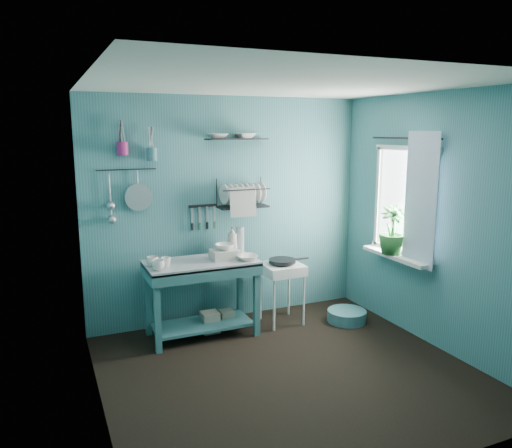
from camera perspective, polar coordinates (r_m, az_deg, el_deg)
name	(u,v)px	position (r m, az deg, el deg)	size (l,w,h in m)	color
floor	(289,372)	(4.67, 3.75, -16.50)	(3.20, 3.20, 0.00)	black
ceiling	(292,84)	(4.17, 4.19, 15.69)	(3.20, 3.20, 0.00)	silver
wall_back	(229,210)	(5.60, -3.13, 1.60)	(3.20, 3.20, 0.00)	#376C72
wall_front	(410,285)	(3.04, 17.16, -6.71)	(3.20, 3.20, 0.00)	#376C72
wall_left	(94,254)	(3.80, -18.00, -3.29)	(3.00, 3.00, 0.00)	#376C72
wall_right	(436,222)	(5.18, 19.88, 0.21)	(3.00, 3.00, 0.00)	#376C72
work_counter	(202,298)	(5.29, -6.20, -8.46)	(1.14, 0.57, 0.81)	#326469
mug_left	(158,265)	(4.89, -11.13, -4.65)	(0.12, 0.12, 0.10)	white
mug_mid	(166,262)	(5.01, -10.26, -4.29)	(0.10, 0.10, 0.09)	white
mug_right	(153,262)	(5.04, -11.75, -4.22)	(0.12, 0.12, 0.10)	white
wash_tub	(225,254)	(5.22, -3.61, -3.49)	(0.28, 0.22, 0.10)	#B8B1A8
tub_bowl	(225,247)	(5.20, -3.62, -2.63)	(0.20, 0.20, 0.06)	white
soap_bottle	(232,239)	(5.45, -2.73, -1.78)	(0.12, 0.12, 0.30)	#B8B1A8
water_bottle	(240,239)	(5.51, -1.83, -1.75)	(0.09, 0.09, 0.28)	#9DAAAF
counter_bowl	(247,258)	(5.18, -1.03, -3.85)	(0.22, 0.22, 0.05)	white
hotplate_stand	(282,293)	(5.63, 2.97, -7.92)	(0.42, 0.42, 0.68)	silver
frying_pan	(282,261)	(5.52, 3.01, -4.22)	(0.30, 0.30, 0.04)	black
knife_strip	(203,206)	(5.46, -6.09, 2.08)	(0.32, 0.02, 0.03)	black
dish_rack	(243,193)	(5.50, -1.52, 3.55)	(0.55, 0.24, 0.32)	black
upper_shelf	(237,139)	(5.46, -2.18, 9.68)	(0.70, 0.18, 0.01)	black
shelf_bowl_left	(218,141)	(5.39, -4.38, 9.40)	(0.21, 0.21, 0.05)	white
shelf_bowl_right	(245,140)	(5.50, -1.27, 9.59)	(0.23, 0.23, 0.06)	white
utensil_cup_magenta	(122,148)	(5.17, -15.02, 8.34)	(0.11, 0.11, 0.13)	#AD2067
utensil_cup_teal	(152,154)	(5.22, -11.81, 7.81)	(0.11, 0.11, 0.13)	#396E78
colander	(138,197)	(5.26, -13.29, 3.01)	(0.28, 0.28, 0.03)	#A7A9AF
ladle_outer	(110,189)	(5.22, -16.40, 3.90)	(0.01, 0.01, 0.30)	#A7A9AF
ladle_inner	(111,203)	(5.24, -16.26, 2.36)	(0.01, 0.01, 0.30)	#A7A9AF
hook_rail	(126,170)	(5.23, -14.59, 6.04)	(0.01, 0.01, 0.60)	black
window_glass	(405,201)	(5.47, 16.65, 2.54)	(1.10, 1.10, 0.00)	white
windowsill	(395,256)	(5.53, 15.65, -3.56)	(0.16, 0.95, 0.04)	silver
curtain	(420,200)	(5.20, 18.25, 2.59)	(1.35, 1.35, 0.00)	white
curtain_rod	(405,138)	(5.40, 16.66, 9.36)	(0.02, 0.02, 1.05)	black
potted_plant	(393,230)	(5.49, 15.34, -0.69)	(0.29, 0.29, 0.51)	#2A6A2E
storage_tin_large	(210,322)	(5.47, -5.28, -11.09)	(0.18, 0.18, 0.22)	gray
storage_tin_small	(227,319)	(5.56, -3.38, -10.80)	(0.15, 0.15, 0.20)	gray
floor_basin	(347,316)	(5.83, 10.34, -10.29)	(0.44, 0.44, 0.13)	teal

